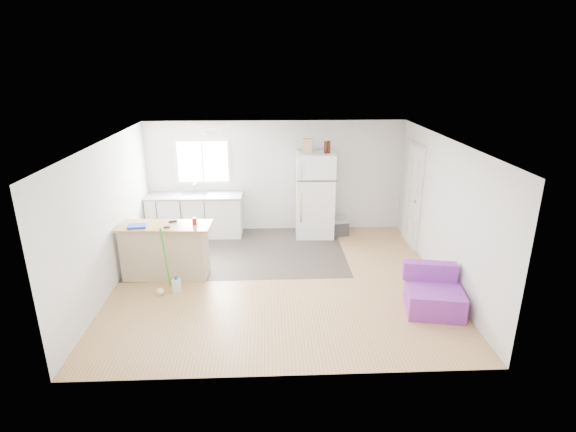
# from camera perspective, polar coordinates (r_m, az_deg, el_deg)

# --- Properties ---
(room) EXTENTS (5.51, 5.01, 2.41)m
(room) POSITION_cam_1_polar(r_m,az_deg,el_deg) (7.36, -1.18, 0.25)
(room) COLOR #9D7942
(room) RESTS_ON ground
(vinyl_zone) EXTENTS (4.05, 2.50, 0.00)m
(vinyl_zone) POSITION_cam_1_polar(r_m,az_deg,el_deg) (8.97, -5.98, -4.47)
(vinyl_zone) COLOR #372F29
(vinyl_zone) RESTS_ON floor
(window) EXTENTS (1.18, 0.06, 0.98)m
(window) POSITION_cam_1_polar(r_m,az_deg,el_deg) (9.76, -10.77, 6.81)
(window) COLOR white
(window) RESTS_ON back_wall
(interior_door) EXTENTS (0.11, 0.92, 2.10)m
(interior_door) POSITION_cam_1_polar(r_m,az_deg,el_deg) (9.34, 15.55, 2.50)
(interior_door) COLOR white
(interior_door) RESTS_ON right_wall
(ceiling_fixture) EXTENTS (0.30, 0.30, 0.07)m
(ceiling_fixture) POSITION_cam_1_polar(r_m,az_deg,el_deg) (8.31, -9.88, 10.43)
(ceiling_fixture) COLOR white
(ceiling_fixture) RESTS_ON ceiling
(kitchen_cabinets) EXTENTS (2.04, 0.66, 1.18)m
(kitchen_cabinets) POSITION_cam_1_polar(r_m,az_deg,el_deg) (9.79, -11.69, 0.15)
(kitchen_cabinets) COLOR white
(kitchen_cabinets) RESTS_ON floor
(peninsula) EXTENTS (1.58, 0.67, 0.95)m
(peninsula) POSITION_cam_1_polar(r_m,az_deg,el_deg) (8.04, -15.28, -4.24)
(peninsula) COLOR tan
(peninsula) RESTS_ON floor
(refrigerator) EXTENTS (0.82, 0.78, 1.79)m
(refrigerator) POSITION_cam_1_polar(r_m,az_deg,el_deg) (9.51, 3.42, 2.72)
(refrigerator) COLOR white
(refrigerator) RESTS_ON floor
(cooler) EXTENTS (0.52, 0.39, 0.36)m
(cooler) POSITION_cam_1_polar(r_m,az_deg,el_deg) (9.75, 6.26, -1.35)
(cooler) COLOR #313134
(cooler) RESTS_ON floor
(purple_seat) EXTENTS (0.93, 0.89, 0.66)m
(purple_seat) POSITION_cam_1_polar(r_m,az_deg,el_deg) (7.20, 17.95, -9.49)
(purple_seat) COLOR purple
(purple_seat) RESTS_ON floor
(cleaner_jug) EXTENTS (0.13, 0.10, 0.29)m
(cleaner_jug) POSITION_cam_1_polar(r_m,az_deg,el_deg) (7.58, -13.97, -8.61)
(cleaner_jug) COLOR silver
(cleaner_jug) RESTS_ON floor
(mop) EXTENTS (0.19, 0.33, 1.17)m
(mop) POSITION_cam_1_polar(r_m,az_deg,el_deg) (7.56, -15.72, -7.93)
(mop) COLOR green
(mop) RESTS_ON floor
(red_cup) EXTENTS (0.08, 0.08, 0.12)m
(red_cup) POSITION_cam_1_polar(r_m,az_deg,el_deg) (7.74, -11.78, -0.65)
(red_cup) COLOR red
(red_cup) RESTS_ON peninsula
(blue_tray) EXTENTS (0.32, 0.25, 0.04)m
(blue_tray) POSITION_cam_1_polar(r_m,az_deg,el_deg) (7.89, -18.59, -1.21)
(blue_tray) COLOR #1431BC
(blue_tray) RESTS_ON peninsula
(tool_a) EXTENTS (0.15, 0.09, 0.03)m
(tool_a) POSITION_cam_1_polar(r_m,az_deg,el_deg) (7.96, -14.43, -0.65)
(tool_a) COLOR black
(tool_a) RESTS_ON peninsula
(tool_b) EXTENTS (0.10, 0.04, 0.03)m
(tool_b) POSITION_cam_1_polar(r_m,az_deg,el_deg) (7.71, -15.13, -1.37)
(tool_b) COLOR black
(tool_b) RESTS_ON peninsula
(cardboard_box) EXTENTS (0.22, 0.14, 0.30)m
(cardboard_box) POSITION_cam_1_polar(r_m,az_deg,el_deg) (9.19, 2.51, 8.87)
(cardboard_box) COLOR tan
(cardboard_box) RESTS_ON refrigerator
(bottle_left) EXTENTS (0.08, 0.08, 0.25)m
(bottle_left) POSITION_cam_1_polar(r_m,az_deg,el_deg) (9.21, 4.80, 8.69)
(bottle_left) COLOR #3C150A
(bottle_left) RESTS_ON refrigerator
(bottle_right) EXTENTS (0.09, 0.09, 0.25)m
(bottle_right) POSITION_cam_1_polar(r_m,az_deg,el_deg) (9.27, 5.21, 8.74)
(bottle_right) COLOR #3C150A
(bottle_right) RESTS_ON refrigerator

